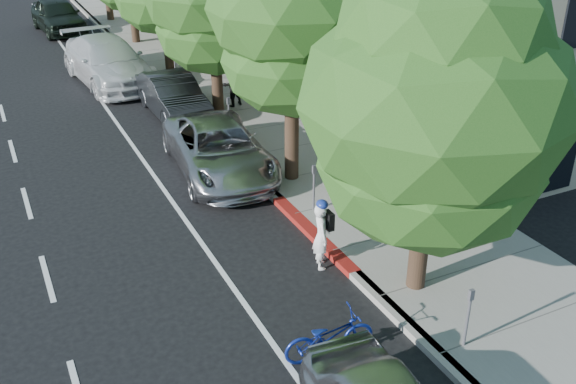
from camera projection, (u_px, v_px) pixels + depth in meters
ground at (333, 255)px, 15.16m from camera, size 120.00×120.00×0.00m
sidewalk at (277, 127)px, 22.43m from camera, size 4.60×56.00×0.15m
curb at (215, 138)px, 21.52m from camera, size 0.30×56.00×0.15m
curb_red_segment at (313, 233)px, 15.92m from camera, size 0.32×4.00×0.15m
street_tree_0 at (434, 107)px, 12.01m from camera, size 5.27×5.27×7.11m
street_tree_1 at (292, 11)px, 16.50m from camera, size 4.49×4.49×7.81m
cyclist at (321, 236)px, 14.41m from camera, size 0.54×0.67×1.59m
bicycle at (329, 336)px, 11.84m from camera, size 1.83×0.80×0.93m
silver_suv at (219, 149)px, 18.92m from camera, size 2.99×5.65×1.51m
dark_sedan at (173, 96)px, 23.34m from camera, size 1.66×4.57×1.50m
white_pickup at (108, 61)px, 26.83m from camera, size 3.20×6.58×1.84m
dark_suv_far at (58, 15)px, 35.21m from camera, size 2.59×5.48×1.81m
pedestrian at (231, 85)px, 23.83m from camera, size 0.95×0.83×1.65m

